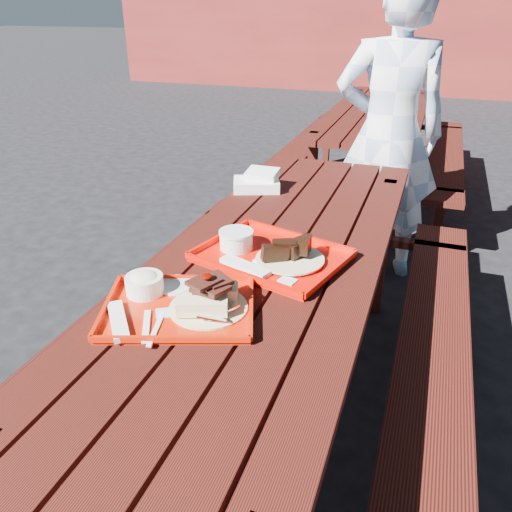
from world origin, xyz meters
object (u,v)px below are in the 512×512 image
object	(u,v)px
picnic_table_far	(376,133)
far_tray	(269,253)
picnic_table_near	(270,302)
near_tray	(179,298)
person	(388,135)

from	to	relation	value
picnic_table_far	far_tray	bearing A→B (deg)	-89.95
far_tray	picnic_table_far	bearing A→B (deg)	90.05
picnic_table_near	near_tray	bearing A→B (deg)	-109.47
near_tray	person	world-z (taller)	person
picnic_table_far	person	xyz separation A→B (m)	(0.22, -1.34, 0.29)
picnic_table_near	person	size ratio (longest dim) A/B	1.40
near_tray	far_tray	xyz separation A→B (m)	(0.14, 0.37, -0.01)
picnic_table_near	near_tray	size ratio (longest dim) A/B	4.81
picnic_table_near	near_tray	distance (m)	0.48
far_tray	person	size ratio (longest dim) A/B	0.32
near_tray	picnic_table_far	bearing A→B (deg)	87.47
near_tray	far_tray	distance (m)	0.40
picnic_table_near	picnic_table_far	xyz separation A→B (m)	(0.00, 2.80, 0.00)
far_tray	person	xyz separation A→B (m)	(0.22, 1.49, 0.08)
picnic_table_far	near_tray	size ratio (longest dim) A/B	4.81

